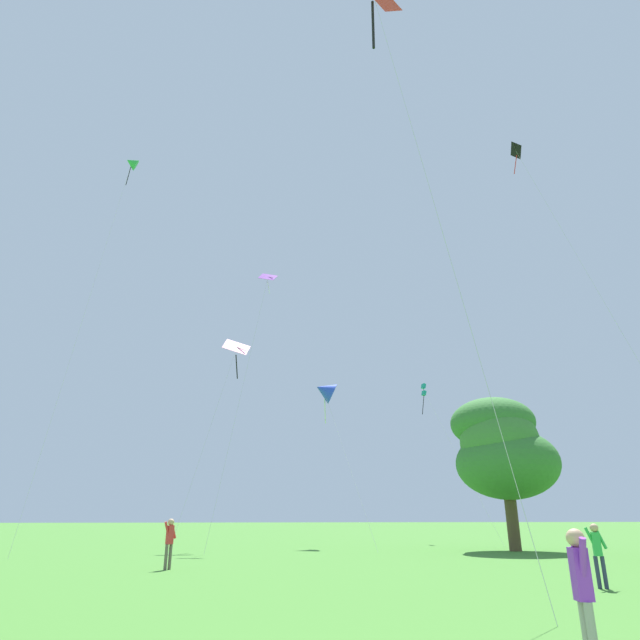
{
  "coord_description": "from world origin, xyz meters",
  "views": [
    {
      "loc": [
        -1.99,
        -3.96,
        1.74
      ],
      "look_at": [
        3.51,
        29.79,
        14.03
      ],
      "focal_mm": 30.85,
      "sensor_mm": 36.0,
      "label": 1
    }
  ],
  "objects_px": {
    "kite_purple_streamer": "(265,291)",
    "tree_right_cluster": "(501,448)",
    "kite_blue_delta": "(325,391)",
    "person_far_back": "(170,539)",
    "kite_pink_low": "(235,354)",
    "kite_teal_box": "(425,392)",
    "kite_red_high": "(373,1)",
    "person_in_red_shirt": "(597,549)",
    "kite_black_large": "(529,175)",
    "person_near_tree": "(582,585)",
    "kite_green_small": "(131,163)"
  },
  "relations": [
    {
      "from": "kite_purple_streamer",
      "to": "kite_teal_box",
      "type": "xyz_separation_m",
      "value": [
        13.78,
        6.86,
        -5.3
      ]
    },
    {
      "from": "kite_blue_delta",
      "to": "person_far_back",
      "type": "xyz_separation_m",
      "value": [
        -8.33,
        -15.8,
        -9.09
      ]
    },
    {
      "from": "kite_purple_streamer",
      "to": "kite_red_high",
      "type": "xyz_separation_m",
      "value": [
        2.8,
        -20.1,
        4.38
      ]
    },
    {
      "from": "kite_red_high",
      "to": "person_in_red_shirt",
      "type": "distance_m",
      "value": 20.84
    },
    {
      "from": "kite_purple_streamer",
      "to": "kite_green_small",
      "type": "height_order",
      "value": "kite_green_small"
    },
    {
      "from": "kite_blue_delta",
      "to": "person_far_back",
      "type": "bearing_deg",
      "value": -117.79
    },
    {
      "from": "person_far_back",
      "to": "tree_right_cluster",
      "type": "bearing_deg",
      "value": 25.75
    },
    {
      "from": "kite_purple_streamer",
      "to": "person_far_back",
      "type": "xyz_separation_m",
      "value": [
        -3.82,
        -14.22,
        -15.74
      ]
    },
    {
      "from": "kite_green_small",
      "to": "person_far_back",
      "type": "distance_m",
      "value": 33.15
    },
    {
      "from": "person_near_tree",
      "to": "person_far_back",
      "type": "xyz_separation_m",
      "value": [
        -6.2,
        14.91,
        0.05
      ]
    },
    {
      "from": "person_near_tree",
      "to": "kite_red_high",
      "type": "bearing_deg",
      "value": 87.31
    },
    {
      "from": "kite_green_small",
      "to": "kite_blue_delta",
      "type": "relative_size",
      "value": 2.63
    },
    {
      "from": "kite_purple_streamer",
      "to": "tree_right_cluster",
      "type": "xyz_separation_m",
      "value": [
        13.48,
        -5.88,
        -11.28
      ]
    },
    {
      "from": "kite_pink_low",
      "to": "person_near_tree",
      "type": "bearing_deg",
      "value": -81.78
    },
    {
      "from": "kite_purple_streamer",
      "to": "tree_right_cluster",
      "type": "distance_m",
      "value": 18.53
    },
    {
      "from": "kite_teal_box",
      "to": "person_far_back",
      "type": "height_order",
      "value": "kite_teal_box"
    },
    {
      "from": "kite_teal_box",
      "to": "person_in_red_shirt",
      "type": "relative_size",
      "value": 7.75
    },
    {
      "from": "kite_black_large",
      "to": "kite_blue_delta",
      "type": "bearing_deg",
      "value": 143.69
    },
    {
      "from": "kite_red_high",
      "to": "person_near_tree",
      "type": "bearing_deg",
      "value": -92.69
    },
    {
      "from": "kite_black_large",
      "to": "kite_purple_streamer",
      "type": "bearing_deg",
      "value": 156.11
    },
    {
      "from": "kite_green_small",
      "to": "kite_black_large",
      "type": "bearing_deg",
      "value": -20.96
    },
    {
      "from": "kite_pink_low",
      "to": "tree_right_cluster",
      "type": "xyz_separation_m",
      "value": [
        15.31,
        -5.9,
        -6.54
      ]
    },
    {
      "from": "kite_red_high",
      "to": "kite_purple_streamer",
      "type": "bearing_deg",
      "value": 97.93
    },
    {
      "from": "kite_pink_low",
      "to": "kite_green_small",
      "type": "height_order",
      "value": "kite_green_small"
    },
    {
      "from": "person_in_red_shirt",
      "to": "person_far_back",
      "type": "distance_m",
      "value": 13.76
    },
    {
      "from": "person_far_back",
      "to": "tree_right_cluster",
      "type": "distance_m",
      "value": 19.72
    },
    {
      "from": "kite_purple_streamer",
      "to": "kite_teal_box",
      "type": "bearing_deg",
      "value": 26.47
    },
    {
      "from": "kite_black_large",
      "to": "person_in_red_shirt",
      "type": "distance_m",
      "value": 27.81
    },
    {
      "from": "kite_pink_low",
      "to": "person_in_red_shirt",
      "type": "relative_size",
      "value": 8.41
    },
    {
      "from": "kite_purple_streamer",
      "to": "kite_red_high",
      "type": "height_order",
      "value": "kite_red_high"
    },
    {
      "from": "kite_black_large",
      "to": "kite_teal_box",
      "type": "height_order",
      "value": "kite_black_large"
    },
    {
      "from": "kite_pink_low",
      "to": "kite_blue_delta",
      "type": "height_order",
      "value": "kite_pink_low"
    },
    {
      "from": "kite_teal_box",
      "to": "person_near_tree",
      "type": "relative_size",
      "value": 7.61
    },
    {
      "from": "kite_purple_streamer",
      "to": "tree_right_cluster",
      "type": "height_order",
      "value": "kite_purple_streamer"
    },
    {
      "from": "kite_teal_box",
      "to": "person_near_tree",
      "type": "distance_m",
      "value": 39.19
    },
    {
      "from": "kite_pink_low",
      "to": "tree_right_cluster",
      "type": "height_order",
      "value": "kite_pink_low"
    },
    {
      "from": "person_in_red_shirt",
      "to": "person_far_back",
      "type": "relative_size",
      "value": 0.94
    },
    {
      "from": "kite_pink_low",
      "to": "tree_right_cluster",
      "type": "distance_m",
      "value": 17.66
    },
    {
      "from": "kite_green_small",
      "to": "tree_right_cluster",
      "type": "xyz_separation_m",
      "value": [
        24.33,
        -9.03,
        -22.87
      ]
    },
    {
      "from": "kite_teal_box",
      "to": "kite_blue_delta",
      "type": "bearing_deg",
      "value": -150.34
    },
    {
      "from": "kite_green_small",
      "to": "kite_teal_box",
      "type": "height_order",
      "value": "kite_green_small"
    },
    {
      "from": "kite_blue_delta",
      "to": "kite_red_high",
      "type": "relative_size",
      "value": 0.48
    },
    {
      "from": "kite_purple_streamer",
      "to": "kite_black_large",
      "type": "xyz_separation_m",
      "value": [
        16.76,
        -7.42,
        6.37
      ]
    },
    {
      "from": "kite_black_large",
      "to": "person_near_tree",
      "type": "relative_size",
      "value": 16.19
    },
    {
      "from": "kite_black_large",
      "to": "person_in_red_shirt",
      "type": "xyz_separation_m",
      "value": [
        -8.98,
        -14.18,
        -22.18
      ]
    },
    {
      "from": "kite_blue_delta",
      "to": "kite_green_small",
      "type": "bearing_deg",
      "value": 174.15
    },
    {
      "from": "tree_right_cluster",
      "to": "kite_purple_streamer",
      "type": "bearing_deg",
      "value": 156.43
    },
    {
      "from": "kite_teal_box",
      "to": "tree_right_cluster",
      "type": "height_order",
      "value": "kite_teal_box"
    },
    {
      "from": "person_near_tree",
      "to": "kite_pink_low",
      "type": "bearing_deg",
      "value": 98.22
    },
    {
      "from": "person_far_back",
      "to": "kite_red_high",
      "type": "bearing_deg",
      "value": -41.58
    }
  ]
}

